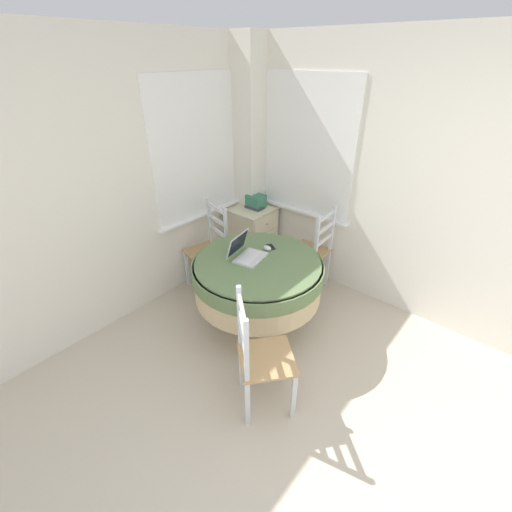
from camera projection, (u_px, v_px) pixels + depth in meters
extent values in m
cube|color=white|center=(67.00, 206.00, 2.76)|extent=(4.37, 0.06, 2.55)
cube|color=white|center=(196.00, 149.00, 3.52)|extent=(1.10, 0.01, 1.42)
cube|color=white|center=(203.00, 214.00, 3.87)|extent=(1.18, 0.07, 0.02)
cube|color=white|center=(441.00, 196.00, 2.96)|extent=(0.06, 4.41, 2.55)
cube|color=white|center=(307.00, 147.00, 3.60)|extent=(0.01, 1.10, 1.42)
cube|color=white|center=(301.00, 211.00, 3.95)|extent=(0.07, 1.18, 0.02)
cube|color=white|center=(250.00, 159.00, 4.01)|extent=(0.28, 0.28, 2.55)
cylinder|color=#4C3D2D|center=(258.00, 323.00, 3.43)|extent=(0.36, 0.36, 0.03)
cylinder|color=#4C3D2D|center=(258.00, 294.00, 3.24)|extent=(0.11, 0.11, 0.69)
cylinder|color=#CCB284|center=(258.00, 279.00, 3.16)|extent=(1.17, 1.17, 0.34)
cylinder|color=#607A4C|center=(258.00, 269.00, 3.10)|extent=(1.19, 1.19, 0.13)
cylinder|color=#607A4C|center=(258.00, 262.00, 3.06)|extent=(1.14, 1.14, 0.02)
cube|color=silver|center=(251.00, 258.00, 3.09)|extent=(0.33, 0.26, 0.02)
cube|color=silver|center=(249.00, 256.00, 3.09)|extent=(0.28, 0.17, 0.00)
cube|color=silver|center=(238.00, 244.00, 3.09)|extent=(0.31, 0.12, 0.20)
cube|color=black|center=(238.00, 244.00, 3.09)|extent=(0.27, 0.11, 0.18)
ellipsoid|color=white|center=(267.00, 248.00, 3.22)|extent=(0.05, 0.08, 0.04)
cube|color=black|center=(271.00, 247.00, 3.28)|extent=(0.10, 0.12, 0.01)
cube|color=black|center=(271.00, 246.00, 3.27)|extent=(0.08, 0.09, 0.00)
cube|color=tan|center=(206.00, 252.00, 3.77)|extent=(0.47, 0.47, 0.02)
cube|color=silver|center=(187.00, 268.00, 3.92)|extent=(0.04, 0.04, 0.44)
cube|color=silver|center=(201.00, 281.00, 3.69)|extent=(0.04, 0.04, 0.44)
cube|color=silver|center=(213.00, 259.00, 4.09)|extent=(0.04, 0.04, 0.44)
cube|color=silver|center=(228.00, 271.00, 3.86)|extent=(0.04, 0.04, 0.44)
cube|color=silver|center=(210.00, 220.00, 3.84)|extent=(0.04, 0.04, 0.53)
cube|color=silver|center=(226.00, 231.00, 3.60)|extent=(0.04, 0.04, 0.53)
cube|color=silver|center=(216.00, 208.00, 3.61)|extent=(0.10, 0.34, 0.04)
cube|color=silver|center=(217.00, 220.00, 3.68)|extent=(0.10, 0.34, 0.04)
cube|color=silver|center=(218.00, 232.00, 3.75)|extent=(0.10, 0.34, 0.04)
cube|color=tan|center=(309.00, 252.00, 3.78)|extent=(0.41, 0.41, 0.02)
cube|color=silver|center=(302.00, 258.00, 4.10)|extent=(0.04, 0.04, 0.44)
cube|color=silver|center=(286.00, 271.00, 3.87)|extent=(0.04, 0.04, 0.44)
cube|color=silver|center=(327.00, 268.00, 3.92)|extent=(0.04, 0.04, 0.44)
cube|color=silver|center=(312.00, 281.00, 3.69)|extent=(0.04, 0.04, 0.44)
cube|color=silver|center=(332.00, 228.00, 3.67)|extent=(0.03, 0.03, 0.53)
cube|color=silver|center=(317.00, 240.00, 3.43)|extent=(0.03, 0.03, 0.53)
cube|color=silver|center=(327.00, 216.00, 3.45)|extent=(0.34, 0.04, 0.04)
cube|color=silver|center=(325.00, 228.00, 3.52)|extent=(0.34, 0.04, 0.04)
cube|color=silver|center=(324.00, 240.00, 3.59)|extent=(0.34, 0.04, 0.04)
cube|color=tan|center=(267.00, 358.00, 2.46)|extent=(0.55, 0.55, 0.02)
cube|color=silver|center=(294.00, 396.00, 2.45)|extent=(0.05, 0.05, 0.44)
cube|color=silver|center=(283.00, 360.00, 2.74)|extent=(0.05, 0.05, 0.44)
cube|color=silver|center=(247.00, 403.00, 2.41)|extent=(0.05, 0.05, 0.44)
cube|color=silver|center=(241.00, 365.00, 2.70)|extent=(0.05, 0.05, 0.44)
cube|color=silver|center=(246.00, 352.00, 2.15)|extent=(0.05, 0.05, 0.53)
cube|color=silver|center=(240.00, 316.00, 2.44)|extent=(0.05, 0.05, 0.53)
cube|color=silver|center=(242.00, 310.00, 2.19)|extent=(0.24, 0.28, 0.04)
cube|color=silver|center=(243.00, 326.00, 2.26)|extent=(0.24, 0.28, 0.04)
cube|color=silver|center=(243.00, 341.00, 2.33)|extent=(0.24, 0.28, 0.04)
cube|color=beige|center=(251.00, 236.00, 4.31)|extent=(0.48, 0.47, 0.72)
cube|color=beige|center=(251.00, 208.00, 4.12)|extent=(0.50, 0.50, 0.02)
cube|color=beige|center=(267.00, 224.00, 4.05)|extent=(0.42, 0.01, 0.20)
sphere|color=olive|center=(267.00, 224.00, 4.04)|extent=(0.02, 0.02, 0.02)
cube|color=beige|center=(266.00, 242.00, 4.17)|extent=(0.42, 0.01, 0.20)
sphere|color=olive|center=(267.00, 242.00, 4.17)|extent=(0.02, 0.02, 0.02)
cube|color=beige|center=(266.00, 258.00, 4.30)|extent=(0.42, 0.01, 0.20)
sphere|color=olive|center=(266.00, 259.00, 4.29)|extent=(0.02, 0.02, 0.02)
cube|color=#387A5B|center=(256.00, 201.00, 4.09)|extent=(0.18, 0.19, 0.16)
cube|color=#3F3F44|center=(255.00, 207.00, 4.09)|extent=(0.13, 0.22, 0.02)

